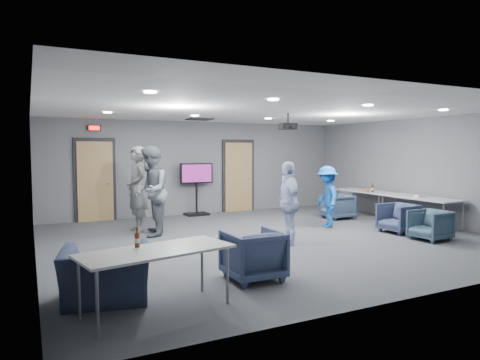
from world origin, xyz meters
name	(u,v)px	position (x,y,z in m)	size (l,w,h in m)	color
floor	(270,238)	(0.00, 0.00, 0.00)	(9.00, 9.00, 0.00)	#3A3D42
ceiling	(270,111)	(0.00, 0.00, 2.70)	(9.00, 9.00, 0.00)	white
wall_back	(201,168)	(0.00, 4.00, 1.35)	(9.00, 0.02, 2.70)	slate
wall_front	(429,191)	(0.00, -4.00, 1.35)	(9.00, 0.02, 2.70)	slate
wall_left	(33,182)	(-4.50, 0.00, 1.35)	(0.02, 8.00, 2.70)	slate
wall_right	(421,171)	(4.50, 0.00, 1.35)	(0.02, 8.00, 2.70)	slate
door_left	(95,181)	(-3.00, 3.95, 1.07)	(1.06, 0.17, 2.24)	black
door_right	(238,176)	(1.20, 3.95, 1.07)	(1.06, 0.17, 2.24)	black
exit_sign	(94,128)	(-3.00, 3.93, 2.45)	(0.32, 0.08, 0.16)	black
hvac_diffuser	(200,119)	(-0.50, 2.80, 2.69)	(0.60, 0.60, 0.03)	black
downlights	(270,111)	(0.00, 0.00, 2.68)	(6.18, 3.78, 0.02)	white
person_a	(137,189)	(-2.35, 2.01, 0.98)	(0.72, 0.47, 1.96)	gray
person_b	(150,191)	(-2.20, 1.38, 0.98)	(0.95, 0.74, 1.96)	slate
person_c	(288,203)	(0.03, -0.67, 0.83)	(0.97, 0.40, 1.65)	silver
person_d	(327,197)	(1.93, 0.54, 0.75)	(0.96, 0.55, 1.49)	blue
chair_right_a	(337,207)	(2.98, 1.44, 0.33)	(0.71, 0.73, 0.67)	#35465C
chair_right_b	(398,218)	(2.94, -0.75, 0.33)	(0.71, 0.73, 0.67)	#323B56
chair_right_c	(430,225)	(2.90, -1.65, 0.32)	(0.68, 0.70, 0.63)	#34495A
chair_front_a	(253,255)	(-1.68, -2.40, 0.36)	(0.77, 0.79, 0.72)	#3C4767
chair_front_b	(106,275)	(-3.75, -2.40, 0.34)	(1.04, 0.91, 0.68)	#313B55
table_right_a	(366,192)	(4.00, 1.45, 0.69)	(0.76, 1.81, 0.73)	#ADB0B2
table_right_b	(421,199)	(4.00, -0.45, 0.69)	(0.82, 1.97, 0.73)	#ADB0B2
table_front_left	(157,253)	(-3.26, -3.00, 0.68)	(1.87, 1.07, 0.73)	#ADB0B2
bottle_front	(137,240)	(-3.44, -2.79, 0.82)	(0.06, 0.06, 0.23)	#58200F
bottle_right	(373,189)	(3.82, 1.00, 0.83)	(0.07, 0.07, 0.26)	#58200F
snack_box	(366,191)	(3.76, 1.20, 0.75)	(0.19, 0.12, 0.04)	#D46335
wrapper	(420,196)	(4.00, -0.42, 0.76)	(0.24, 0.16, 0.05)	silver
tv_stand	(196,186)	(-0.25, 3.75, 0.85)	(0.98, 0.47, 1.50)	black
projector	(288,126)	(0.60, 0.25, 2.40)	(0.40, 0.37, 0.36)	black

